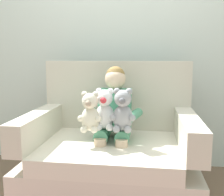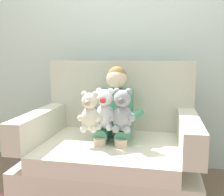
% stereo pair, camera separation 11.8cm
% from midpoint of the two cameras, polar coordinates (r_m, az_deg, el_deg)
% --- Properties ---
extents(ground_plane, '(8.00, 8.00, 0.00)m').
position_cam_midpoint_polar(ground_plane, '(2.29, 1.52, -20.15)').
color(ground_plane, brown).
extents(back_wall, '(6.00, 0.10, 2.60)m').
position_cam_midpoint_polar(back_wall, '(2.77, 4.38, 12.70)').
color(back_wall, silver).
rests_on(back_wall, ground).
extents(armchair, '(1.30, 0.95, 1.07)m').
position_cam_midpoint_polar(armchair, '(2.20, 1.79, -11.94)').
color(armchair, beige).
rests_on(armchair, ground).
extents(seated_child, '(0.45, 0.39, 0.82)m').
position_cam_midpoint_polar(seated_child, '(2.13, 2.27, -3.18)').
color(seated_child, '#4C9370').
rests_on(seated_child, armchair).
extents(plush_cream, '(0.18, 0.14, 0.30)m').
position_cam_midpoint_polar(plush_cream, '(1.96, -3.06, -3.16)').
color(plush_cream, silver).
rests_on(plush_cream, armchair).
extents(plush_white, '(0.19, 0.15, 0.32)m').
position_cam_midpoint_polar(plush_white, '(2.01, 0.12, -2.63)').
color(plush_white, white).
rests_on(plush_white, armchair).
extents(plush_grey, '(0.19, 0.16, 0.32)m').
position_cam_midpoint_polar(plush_grey, '(1.95, 3.99, -2.91)').
color(plush_grey, '#9E9EA3').
rests_on(plush_grey, armchair).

